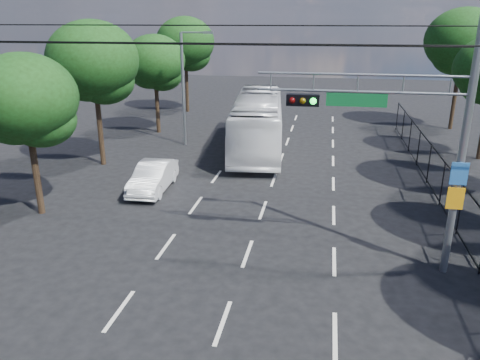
# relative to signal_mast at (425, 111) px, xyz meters

# --- Properties ---
(lane_markings) EXTENTS (6.12, 38.00, 0.01)m
(lane_markings) POSITION_rel_signal_mast_xyz_m (-5.28, 6.01, -5.24)
(lane_markings) COLOR beige
(lane_markings) RESTS_ON ground
(signal_mast) EXTENTS (6.43, 0.39, 9.50)m
(signal_mast) POSITION_rel_signal_mast_xyz_m (0.00, 0.00, 0.00)
(signal_mast) COLOR slate
(signal_mast) RESTS_ON ground
(streetlight_left) EXTENTS (2.09, 0.22, 7.08)m
(streetlight_left) POSITION_rel_signal_mast_xyz_m (-11.62, 14.01, -1.30)
(streetlight_left) COLOR slate
(streetlight_left) RESTS_ON ground
(utility_wires) EXTENTS (22.00, 5.04, 0.74)m
(utility_wires) POSITION_rel_signal_mast_xyz_m (-5.28, 0.84, 1.99)
(utility_wires) COLOR black
(utility_wires) RESTS_ON ground
(fence_right) EXTENTS (0.06, 34.03, 2.00)m
(fence_right) POSITION_rel_signal_mast_xyz_m (2.32, 4.18, -4.21)
(fence_right) COLOR black
(fence_right) RESTS_ON ground
(tree_right_e) EXTENTS (5.28, 5.28, 8.58)m
(tree_right_e) POSITION_rel_signal_mast_xyz_m (6.33, 22.03, 0.69)
(tree_right_e) COLOR black
(tree_right_e) RESTS_ON ground
(tree_left_b) EXTENTS (4.08, 4.08, 6.63)m
(tree_left_b) POSITION_rel_signal_mast_xyz_m (-14.47, 2.03, -0.66)
(tree_left_b) COLOR black
(tree_left_b) RESTS_ON ground
(tree_left_c) EXTENTS (4.80, 4.80, 7.80)m
(tree_left_c) POSITION_rel_signal_mast_xyz_m (-15.07, 9.03, 0.15)
(tree_left_c) COLOR black
(tree_left_c) RESTS_ON ground
(tree_left_d) EXTENTS (4.20, 4.20, 6.83)m
(tree_left_d) POSITION_rel_signal_mast_xyz_m (-14.67, 17.03, -0.52)
(tree_left_d) COLOR black
(tree_left_d) RESTS_ON ground
(tree_left_e) EXTENTS (4.92, 4.92, 7.99)m
(tree_left_e) POSITION_rel_signal_mast_xyz_m (-14.87, 25.03, 0.29)
(tree_left_e) COLOR black
(tree_left_e) RESTS_ON ground
(white_bus) EXTENTS (4.14, 12.36, 3.38)m
(white_bus) POSITION_rel_signal_mast_xyz_m (-7.01, 13.93, -3.55)
(white_bus) COLOR silver
(white_bus) RESTS_ON ground
(white_van) EXTENTS (1.62, 4.15, 1.35)m
(white_van) POSITION_rel_signal_mast_xyz_m (-10.78, 5.51, -4.57)
(white_van) COLOR white
(white_van) RESTS_ON ground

